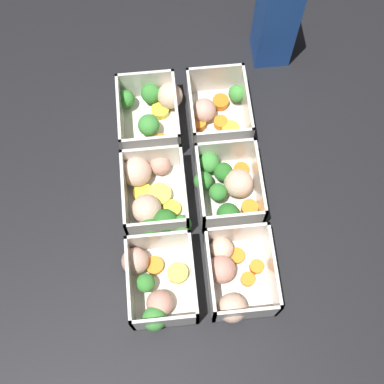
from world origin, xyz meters
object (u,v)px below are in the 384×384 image
Objects in this scene: container_far_left at (217,112)px; container_far_center at (227,186)px; container_near_center at (153,196)px; juice_carton at (276,20)px; container_far_right at (233,276)px; container_near_left at (152,112)px; container_near_right at (156,285)px.

container_far_center is at bearing -0.02° from container_far_left.
container_near_center is 0.38m from juice_carton.
juice_carton is at bearing 139.46° from container_near_center.
container_far_right is at bearing 38.31° from container_near_center.
container_far_left is 1.02× the size of container_far_center.
container_far_right is (0.30, -0.01, 0.00)m from container_far_left.
container_far_center is (0.16, 0.12, 0.00)m from container_near_left.
container_far_right is (0.31, 0.11, -0.00)m from container_near_left.
juice_carton is (-0.13, 0.12, 0.07)m from container_far_left.
container_far_center is at bearing 92.28° from container_near_center.
container_near_right and container_far_center have the same top height.
juice_carton reaches higher than container_near_right.
container_near_center is at bearing -3.82° from container_near_left.
container_far_left is at bearing 84.72° from container_near_left.
container_near_center and container_far_right have the same top height.
container_near_right is 0.51m from juice_carton.
container_far_left is at bearing -41.25° from juice_carton.
container_near_center is at bearing 177.65° from container_near_right.
container_near_right is 0.12m from container_far_right.
container_far_left and container_far_center have the same top height.
container_far_left is (-0.15, 0.13, -0.00)m from container_near_center.
container_near_center is at bearing -87.72° from container_far_center.
container_near_center is 1.08× the size of container_near_right.
container_far_left is 0.19m from juice_carton.
container_near_left is 0.16m from container_near_center.
container_far_left is 0.68× the size of juice_carton.
container_far_left is (-0.30, 0.13, -0.00)m from container_near_right.
container_far_center is (-0.01, 0.13, 0.00)m from container_near_center.
container_far_center is at bearing -22.82° from juice_carton.
container_far_left is 0.15m from container_far_center.
container_near_left is 0.31m from container_near_right.
container_far_center is (0.15, -0.00, 0.00)m from container_far_left.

